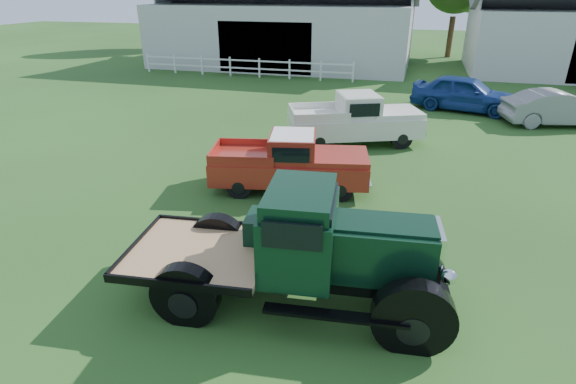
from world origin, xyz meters
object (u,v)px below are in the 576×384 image
(vintage_flatbed, at_px, (294,247))
(misc_car_grey, at_px, (558,108))
(red_pickup, at_px, (289,162))
(misc_car_blue, at_px, (465,93))
(white_pickup, at_px, (355,120))

(vintage_flatbed, bearing_deg, misc_car_grey, 55.89)
(red_pickup, distance_m, misc_car_blue, 12.17)
(vintage_flatbed, xyz_separation_m, misc_car_grey, (7.55, 14.19, -0.42))
(misc_car_blue, bearing_deg, red_pickup, 168.05)
(vintage_flatbed, height_order, red_pickup, vintage_flatbed)
(white_pickup, xyz_separation_m, misc_car_blue, (4.23, 6.29, -0.09))
(misc_car_grey, bearing_deg, vintage_flatbed, 137.65)
(red_pickup, xyz_separation_m, white_pickup, (1.18, 4.61, 0.07))
(vintage_flatbed, xyz_separation_m, misc_car_blue, (3.99, 15.75, -0.32))
(red_pickup, relative_size, misc_car_grey, 1.05)
(red_pickup, relative_size, white_pickup, 0.92)
(vintage_flatbed, height_order, misc_car_grey, vintage_flatbed)
(white_pickup, xyz_separation_m, misc_car_grey, (7.79, 4.73, -0.19))
(misc_car_blue, distance_m, misc_car_grey, 3.89)
(misc_car_blue, relative_size, misc_car_grey, 1.10)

